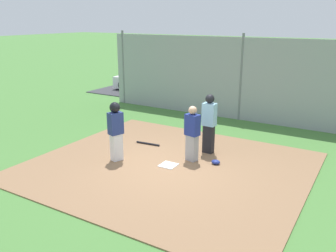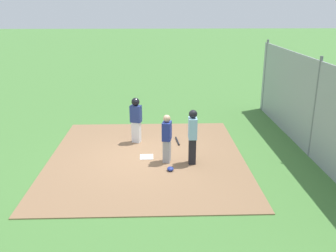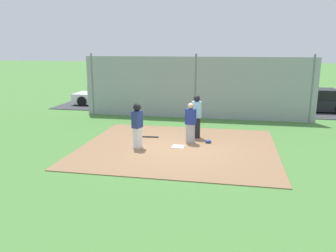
% 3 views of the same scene
% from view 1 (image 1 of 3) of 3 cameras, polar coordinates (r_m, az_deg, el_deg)
% --- Properties ---
extents(ground_plane, '(140.00, 140.00, 0.00)m').
position_cam_1_polar(ground_plane, '(9.78, 0.06, -6.50)').
color(ground_plane, '#477A38').
extents(dirt_infield, '(7.20, 6.40, 0.03)m').
position_cam_1_polar(dirt_infield, '(9.77, 0.06, -6.42)').
color(dirt_infield, '#896647').
rests_on(dirt_infield, ground_plane).
extents(home_plate, '(0.45, 0.45, 0.02)m').
position_cam_1_polar(home_plate, '(9.76, 0.06, -6.28)').
color(home_plate, white).
rests_on(home_plate, dirt_infield).
extents(catcher, '(0.43, 0.33, 1.57)m').
position_cam_1_polar(catcher, '(9.85, 3.90, -1.09)').
color(catcher, '#9E9EA3').
rests_on(catcher, dirt_infield).
extents(umpire, '(0.39, 0.27, 1.77)m').
position_cam_1_polar(umpire, '(10.46, 6.59, 0.58)').
color(umpire, black).
rests_on(umpire, dirt_infield).
extents(runner, '(0.37, 0.44, 1.68)m').
position_cam_1_polar(runner, '(9.91, -8.38, -0.23)').
color(runner, silver).
rests_on(runner, dirt_infield).
extents(baseball_bat, '(0.81, 0.14, 0.06)m').
position_cam_1_polar(baseball_bat, '(11.33, -3.23, -2.83)').
color(baseball_bat, black).
rests_on(baseball_bat, dirt_infield).
extents(catcher_mask, '(0.24, 0.20, 0.12)m').
position_cam_1_polar(catcher_mask, '(9.92, 7.65, -5.74)').
color(catcher_mask, navy).
rests_on(catcher_mask, dirt_infield).
extents(backstop_fence, '(12.00, 0.10, 3.35)m').
position_cam_1_polar(backstop_fence, '(14.15, 11.61, 7.30)').
color(backstop_fence, '#93999E').
rests_on(backstop_fence, ground_plane).
extents(parking_lot, '(18.00, 5.20, 0.04)m').
position_cam_1_polar(parking_lot, '(17.70, 15.09, 3.72)').
color(parking_lot, '#38383D').
rests_on(parking_lot, ground_plane).
extents(parked_car_green, '(4.30, 2.08, 1.28)m').
position_cam_1_polar(parked_car_green, '(16.71, 23.73, 4.19)').
color(parked_car_green, '#235B38').
rests_on(parked_car_green, parking_lot).
extents(parked_car_white, '(4.22, 1.92, 1.28)m').
position_cam_1_polar(parked_car_white, '(19.61, -2.36, 7.31)').
color(parked_car_white, silver).
rests_on(parked_car_white, parking_lot).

